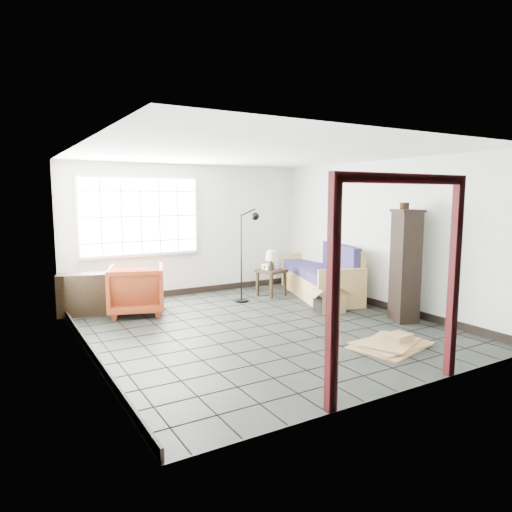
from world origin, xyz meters
TOP-DOWN VIEW (x-y plane):
  - ground at (0.00, 0.00)m, footprint 5.50×5.50m
  - room_shell at (0.00, 0.03)m, footprint 5.02×5.52m
  - window_panel at (-1.00, 2.70)m, footprint 2.32×0.08m
  - doorway_trim at (0.00, -2.70)m, footprint 1.80×0.08m
  - futon_sofa at (2.22, 1.24)m, footprint 1.61×2.55m
  - armchair at (-1.40, 1.71)m, footprint 1.11×1.07m
  - side_table at (1.31, 1.73)m, footprint 0.58×0.58m
  - table_lamp at (1.28, 1.67)m, footprint 0.32×0.32m
  - projector at (1.31, 1.78)m, footprint 0.28×0.21m
  - floor_lamp at (0.65, 1.50)m, footprint 0.46×0.46m
  - console_shelf at (-2.14, 2.06)m, footprint 0.96×0.58m
  - tall_shelf at (2.15, -0.89)m, footprint 0.52×0.59m
  - pot at (2.14, -0.83)m, footprint 0.15×0.15m
  - open_box at (1.49, 0.15)m, footprint 0.79×0.51m
  - cardboard_pile at (1.04, -1.69)m, footprint 1.20×0.98m

SIDE VIEW (x-z plane):
  - ground at x=0.00m, z-range 0.00..0.00m
  - cardboard_pile at x=1.04m, z-range -0.04..0.12m
  - open_box at x=1.49m, z-range -0.06..0.36m
  - console_shelf at x=-2.14m, z-range 0.00..0.70m
  - futon_sofa at x=2.22m, z-range -0.15..0.91m
  - side_table at x=1.31m, z-range 0.17..0.70m
  - armchair at x=-1.40m, z-range 0.00..0.92m
  - projector at x=1.31m, z-range 0.53..0.63m
  - table_lamp at x=1.28m, z-range 0.61..1.00m
  - tall_shelf at x=2.15m, z-range 0.02..1.79m
  - floor_lamp at x=0.65m, z-range 0.06..1.82m
  - doorway_trim at x=0.00m, z-range 0.28..2.48m
  - window_panel at x=-1.00m, z-range 0.84..2.36m
  - room_shell at x=0.00m, z-range 0.37..2.98m
  - pot at x=2.14m, z-range 1.77..1.88m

